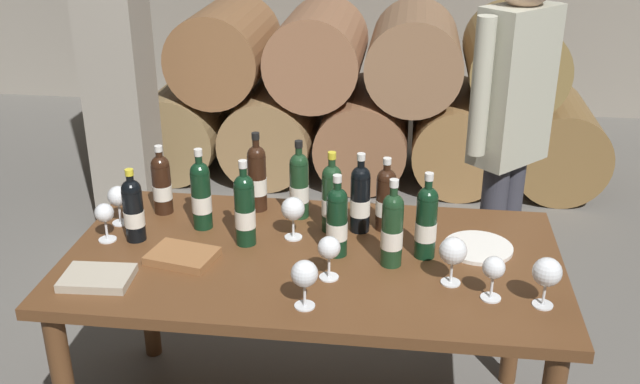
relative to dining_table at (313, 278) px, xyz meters
name	(u,v)px	position (x,y,z in m)	size (l,w,h in m)	color
barrel_stack	(365,98)	(0.00, 2.60, -0.13)	(3.12, 0.90, 1.15)	olive
stone_pillar	(110,6)	(-1.30, 1.60, 0.63)	(0.32, 0.32, 2.60)	gray
dining_table	(313,278)	(0.00, 0.00, 0.00)	(1.70, 0.90, 0.76)	brown
wine_bottle_0	(245,209)	(-0.25, 0.06, 0.23)	(0.07, 0.07, 0.32)	black
wine_bottle_1	(386,198)	(0.24, 0.24, 0.21)	(0.07, 0.07, 0.28)	black
wine_bottle_2	(426,221)	(0.38, 0.04, 0.22)	(0.07, 0.07, 0.31)	black
wine_bottle_3	(299,184)	(-0.09, 0.30, 0.22)	(0.07, 0.07, 0.31)	#19381E
wine_bottle_4	(337,221)	(0.08, 0.02, 0.22)	(0.07, 0.07, 0.30)	black
wine_bottle_5	(257,177)	(-0.26, 0.34, 0.23)	(0.07, 0.07, 0.31)	black
wine_bottle_6	(162,184)	(-0.62, 0.27, 0.21)	(0.07, 0.07, 0.27)	black
wine_bottle_7	(133,209)	(-0.64, 0.04, 0.21)	(0.07, 0.07, 0.27)	black
wine_bottle_8	(360,198)	(0.15, 0.21, 0.22)	(0.07, 0.07, 0.30)	black
wine_bottle_9	(201,194)	(-0.43, 0.16, 0.22)	(0.07, 0.07, 0.31)	black
wine_bottle_10	(332,197)	(0.04, 0.20, 0.22)	(0.07, 0.07, 0.31)	#19381E
wine_bottle_11	(392,229)	(0.27, -0.03, 0.22)	(0.07, 0.07, 0.31)	#19381E
wine_glass_0	(494,270)	(0.59, -0.20, 0.19)	(0.07, 0.07, 0.15)	white
wine_glass_1	(293,210)	(-0.09, 0.12, 0.20)	(0.08, 0.08, 0.16)	white
wine_glass_2	(118,197)	(-0.75, 0.15, 0.20)	(0.08, 0.08, 0.15)	white
wine_glass_3	(329,249)	(0.07, -0.14, 0.20)	(0.07, 0.07, 0.15)	white
wine_glass_4	(304,275)	(0.02, -0.32, 0.20)	(0.08, 0.08, 0.16)	white
wine_glass_5	(453,252)	(0.47, -0.13, 0.21)	(0.09, 0.09, 0.16)	white
wine_glass_6	(104,215)	(-0.74, 0.02, 0.19)	(0.07, 0.07, 0.14)	white
wine_glass_7	(547,273)	(0.74, -0.23, 0.21)	(0.09, 0.09, 0.16)	white
tasting_notebook	(182,256)	(-0.44, -0.09, 0.11)	(0.22, 0.16, 0.03)	#936038
leather_ledger	(97,278)	(-0.66, -0.26, 0.11)	(0.22, 0.16, 0.03)	#B2A893
serving_plate	(478,248)	(0.57, 0.11, 0.10)	(0.24, 0.24, 0.01)	white
sommelier_presenting	(511,117)	(0.72, 0.75, 0.37)	(0.37, 0.38, 1.72)	#383842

